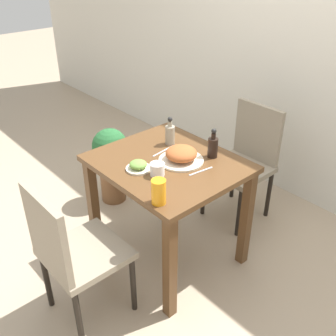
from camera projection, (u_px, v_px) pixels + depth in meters
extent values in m
plane|color=tan|center=(168.00, 253.00, 2.79)|extent=(16.00, 16.00, 0.00)
cube|color=beige|center=(303.00, 37.00, 2.89)|extent=(8.00, 0.05, 2.60)
cube|color=brown|center=(168.00, 164.00, 2.42)|extent=(0.88, 0.76, 0.04)
cube|color=brown|center=(93.00, 206.00, 2.67)|extent=(0.06, 0.06, 0.72)
cube|color=brown|center=(170.00, 269.00, 2.17)|extent=(0.06, 0.06, 0.72)
cube|color=brown|center=(167.00, 173.00, 3.05)|extent=(0.06, 0.06, 0.72)
cube|color=brown|center=(246.00, 219.00, 2.55)|extent=(0.06, 0.06, 0.72)
cube|color=gray|center=(86.00, 253.00, 2.17)|extent=(0.42, 0.42, 0.04)
cube|color=gray|center=(47.00, 235.00, 1.94)|extent=(0.40, 0.04, 0.44)
cylinder|color=black|center=(133.00, 284.00, 2.27)|extent=(0.03, 0.03, 0.41)
cylinder|color=black|center=(99.00, 252.00, 2.50)|extent=(0.03, 0.03, 0.41)
cylinder|color=black|center=(79.00, 319.00, 2.06)|extent=(0.03, 0.03, 0.41)
cylinder|color=black|center=(47.00, 280.00, 2.30)|extent=(0.03, 0.03, 0.41)
cube|color=gray|center=(239.00, 169.00, 2.96)|extent=(0.42, 0.42, 0.04)
cube|color=gray|center=(258.00, 133.00, 2.95)|extent=(0.40, 0.04, 0.44)
cylinder|color=black|center=(203.00, 192.00, 3.09)|extent=(0.03, 0.03, 0.41)
cylinder|color=black|center=(239.00, 213.00, 2.86)|extent=(0.03, 0.03, 0.41)
cylinder|color=black|center=(233.00, 176.00, 3.30)|extent=(0.03, 0.03, 0.41)
cylinder|color=black|center=(269.00, 194.00, 3.06)|extent=(0.03, 0.03, 0.41)
cylinder|color=beige|center=(181.00, 160.00, 2.40)|extent=(0.28, 0.28, 0.01)
ellipsoid|color=#A35128|center=(181.00, 153.00, 2.38)|extent=(0.19, 0.19, 0.08)
cylinder|color=beige|center=(138.00, 169.00, 2.32)|extent=(0.15, 0.15, 0.01)
ellipsoid|color=olive|center=(138.00, 164.00, 2.30)|extent=(0.10, 0.10, 0.04)
cylinder|color=white|center=(157.00, 169.00, 2.24)|extent=(0.08, 0.08, 0.08)
cylinder|color=orange|center=(159.00, 192.00, 1.99)|extent=(0.08, 0.08, 0.14)
cylinder|color=gray|center=(170.00, 135.00, 2.58)|extent=(0.06, 0.06, 0.13)
cylinder|color=gray|center=(170.00, 124.00, 2.54)|extent=(0.03, 0.03, 0.03)
sphere|color=black|center=(170.00, 119.00, 2.52)|extent=(0.03, 0.03, 0.03)
cylinder|color=black|center=(213.00, 148.00, 2.42)|extent=(0.06, 0.06, 0.13)
cylinder|color=black|center=(214.00, 136.00, 2.38)|extent=(0.03, 0.03, 0.03)
sphere|color=black|center=(214.00, 131.00, 2.37)|extent=(0.03, 0.03, 0.03)
cube|color=silver|center=(163.00, 151.00, 2.51)|extent=(0.03, 0.19, 0.00)
cube|color=silver|center=(201.00, 171.00, 2.30)|extent=(0.03, 0.17, 0.00)
cylinder|color=brown|center=(113.00, 185.00, 3.30)|extent=(0.20, 0.20, 0.28)
cylinder|color=brown|center=(112.00, 166.00, 3.21)|extent=(0.04, 0.04, 0.09)
sphere|color=#235B2D|center=(110.00, 146.00, 3.12)|extent=(0.28, 0.28, 0.28)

